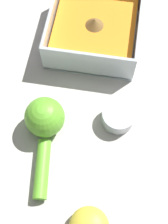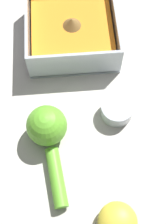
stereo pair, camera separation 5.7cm
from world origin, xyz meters
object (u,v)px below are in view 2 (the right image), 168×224
object	(u,v)px
spice_bowl	(117,110)
lemon_half	(118,222)
lemon_squeezer	(48,133)
square_dish	(72,32)

from	to	relation	value
spice_bowl	lemon_half	xyz separation A→B (m)	(-0.02, -0.20, 0.00)
spice_bowl	lemon_squeezer	distance (m)	0.14
lemon_squeezer	lemon_half	xyz separation A→B (m)	(0.11, -0.16, -0.02)
spice_bowl	square_dish	bearing A→B (deg)	111.84
square_dish	lemon_half	distance (m)	0.39
spice_bowl	lemon_half	bearing A→B (deg)	-96.92
square_dish	spice_bowl	size ratio (longest dim) A/B	2.97
lemon_half	spice_bowl	bearing A→B (deg)	83.08
square_dish	lemon_half	world-z (taller)	square_dish
square_dish	spice_bowl	world-z (taller)	square_dish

